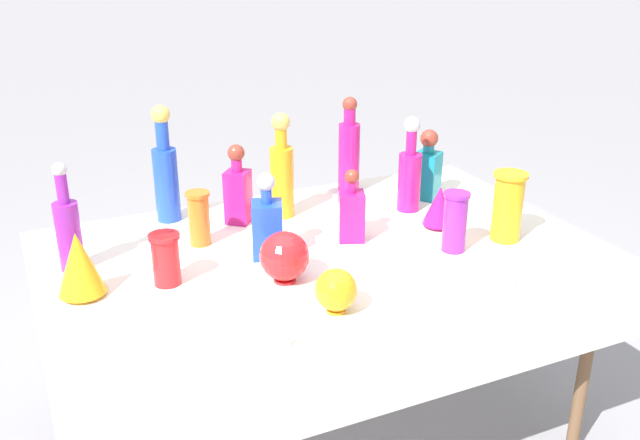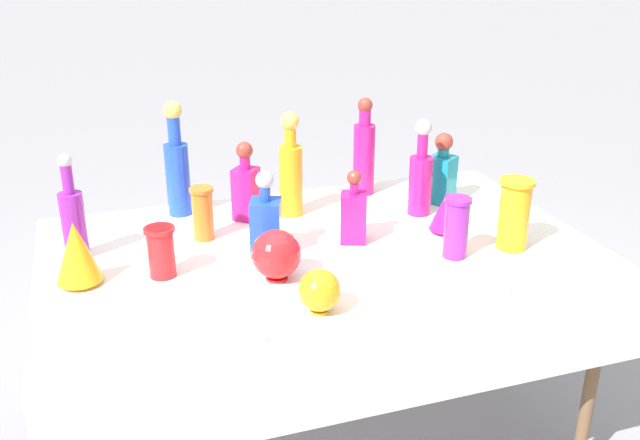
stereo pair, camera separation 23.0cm
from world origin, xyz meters
TOP-DOWN VIEW (x-y plane):
  - ground_plane at (0.00, 0.00)m, footprint 40.00×40.00m
  - display_table at (0.00, -0.03)m, footprint 1.78×1.10m
  - tall_bottle_0 at (-0.75, 0.18)m, footprint 0.07×0.07m
  - tall_bottle_1 at (-0.01, 0.31)m, footprint 0.08×0.08m
  - tall_bottle_2 at (-0.39, 0.45)m, footprint 0.09×0.09m
  - tall_bottle_3 at (0.33, 0.44)m, footprint 0.08×0.08m
  - tall_bottle_4 at (0.44, 0.18)m, footprint 0.08×0.08m
  - square_decanter_0 at (0.57, 0.25)m, footprint 0.12×0.12m
  - square_decanter_1 at (-0.18, 0.02)m, footprint 0.12×0.12m
  - square_decanter_2 at (0.12, 0.02)m, footprint 0.11×0.11m
  - square_decanter_3 at (-0.17, 0.32)m, footprint 0.11×0.11m
  - slender_vase_0 at (-0.35, 0.20)m, footprint 0.08×0.08m
  - slender_vase_1 at (0.39, -0.19)m, footprint 0.09×0.09m
  - slender_vase_2 at (0.60, -0.19)m, footprint 0.11×0.11m
  - slender_vase_3 at (-0.51, -0.04)m, footprint 0.09×0.09m
  - fluted_vase_0 at (-0.75, -0.01)m, footprint 0.14×0.14m
  - fluted_vase_1 at (0.45, -0.01)m, footprint 0.11×0.11m
  - round_bowl_0 at (-0.13, -0.39)m, footprint 0.12×0.12m
  - round_bowl_1 at (-0.19, -0.17)m, footprint 0.15×0.15m
  - price_tag_left at (-0.35, -0.50)m, footprint 0.06×0.02m
  - price_tag_center at (0.38, -0.47)m, footprint 0.06×0.03m

SIDE VIEW (x-z plane):
  - ground_plane at x=0.00m, z-range 0.00..0.00m
  - display_table at x=0.00m, z-range 0.33..1.09m
  - price_tag_center at x=0.38m, z-range 0.76..0.79m
  - price_tag_left at x=-0.35m, z-range 0.76..0.80m
  - round_bowl_0 at x=-0.13m, z-range 0.76..0.89m
  - fluted_vase_1 at x=0.45m, z-range 0.76..0.91m
  - round_bowl_1 at x=-0.19m, z-range 0.76..0.92m
  - slender_vase_3 at x=-0.51m, z-range 0.77..0.92m
  - slender_vase_0 at x=-0.35m, z-range 0.77..0.95m
  - square_decanter_2 at x=0.12m, z-range 0.73..0.98m
  - fluted_vase_0 at x=-0.75m, z-range 0.76..0.96m
  - slender_vase_1 at x=0.39m, z-range 0.77..0.97m
  - square_decanter_1 at x=-0.18m, z-range 0.73..1.01m
  - square_decanter_0 at x=0.57m, z-range 0.74..1.02m
  - square_decanter_3 at x=-0.17m, z-range 0.74..1.03m
  - slender_vase_2 at x=0.60m, z-range 0.77..1.00m
  - tall_bottle_0 at x=-0.75m, z-range 0.72..1.07m
  - tall_bottle_4 at x=0.44m, z-range 0.72..1.08m
  - tall_bottle_3 at x=0.33m, z-range 0.73..1.12m
  - tall_bottle_1 at x=-0.01m, z-range 0.73..1.12m
  - tall_bottle_2 at x=-0.39m, z-range 0.73..1.15m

